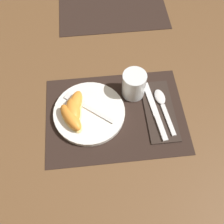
{
  "coord_description": "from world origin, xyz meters",
  "views": [
    {
      "loc": [
        -0.05,
        -0.41,
        0.75
      ],
      "look_at": [
        -0.01,
        -0.0,
        0.02
      ],
      "focal_mm": 42.0,
      "sensor_mm": 36.0,
      "label": 1
    }
  ],
  "objects_px": {
    "spoon": "(162,103)",
    "citrus_wedge_1": "(73,111)",
    "knife": "(155,112)",
    "fork": "(86,106)",
    "citrus_wedge_2": "(71,118)",
    "plate": "(89,113)",
    "juice_glass": "(134,85)",
    "citrus_wedge_0": "(74,106)"
  },
  "relations": [
    {
      "from": "plate",
      "to": "fork",
      "type": "xyz_separation_m",
      "value": [
        -0.01,
        0.02,
        0.01
      ]
    },
    {
      "from": "knife",
      "to": "spoon",
      "type": "height_order",
      "value": "spoon"
    },
    {
      "from": "citrus_wedge_0",
      "to": "citrus_wedge_1",
      "type": "xyz_separation_m",
      "value": [
        -0.0,
        -0.02,
        0.0
      ]
    },
    {
      "from": "fork",
      "to": "knife",
      "type": "bearing_deg",
      "value": -9.91
    },
    {
      "from": "plate",
      "to": "spoon",
      "type": "distance_m",
      "value": 0.24
    },
    {
      "from": "citrus_wedge_2",
      "to": "spoon",
      "type": "bearing_deg",
      "value": 7.33
    },
    {
      "from": "spoon",
      "to": "fork",
      "type": "xyz_separation_m",
      "value": [
        -0.25,
        0.01,
        0.01
      ]
    },
    {
      "from": "citrus_wedge_1",
      "to": "plate",
      "type": "bearing_deg",
      "value": 3.58
    },
    {
      "from": "fork",
      "to": "citrus_wedge_1",
      "type": "relative_size",
      "value": 1.56
    },
    {
      "from": "juice_glass",
      "to": "citrus_wedge_1",
      "type": "distance_m",
      "value": 0.21
    },
    {
      "from": "citrus_wedge_1",
      "to": "citrus_wedge_0",
      "type": "bearing_deg",
      "value": 77.32
    },
    {
      "from": "knife",
      "to": "citrus_wedge_0",
      "type": "bearing_deg",
      "value": 172.4
    },
    {
      "from": "plate",
      "to": "juice_glass",
      "type": "height_order",
      "value": "juice_glass"
    },
    {
      "from": "fork",
      "to": "citrus_wedge_0",
      "type": "distance_m",
      "value": 0.04
    },
    {
      "from": "citrus_wedge_2",
      "to": "citrus_wedge_1",
      "type": "bearing_deg",
      "value": 71.81
    },
    {
      "from": "fork",
      "to": "citrus_wedge_1",
      "type": "bearing_deg",
      "value": -148.84
    },
    {
      "from": "juice_glass",
      "to": "spoon",
      "type": "height_order",
      "value": "juice_glass"
    },
    {
      "from": "plate",
      "to": "citrus_wedge_1",
      "type": "height_order",
      "value": "citrus_wedge_1"
    },
    {
      "from": "spoon",
      "to": "citrus_wedge_1",
      "type": "height_order",
      "value": "citrus_wedge_1"
    },
    {
      "from": "plate",
      "to": "citrus_wedge_2",
      "type": "distance_m",
      "value": 0.07
    },
    {
      "from": "plate",
      "to": "citrus_wedge_0",
      "type": "xyz_separation_m",
      "value": [
        -0.05,
        0.02,
        0.02
      ]
    },
    {
      "from": "citrus_wedge_0",
      "to": "citrus_wedge_2",
      "type": "height_order",
      "value": "citrus_wedge_2"
    },
    {
      "from": "juice_glass",
      "to": "knife",
      "type": "height_order",
      "value": "juice_glass"
    },
    {
      "from": "juice_glass",
      "to": "citrus_wedge_0",
      "type": "relative_size",
      "value": 0.75
    },
    {
      "from": "knife",
      "to": "citrus_wedge_1",
      "type": "relative_size",
      "value": 2.18
    },
    {
      "from": "plate",
      "to": "fork",
      "type": "height_order",
      "value": "fork"
    },
    {
      "from": "spoon",
      "to": "citrus_wedge_1",
      "type": "xyz_separation_m",
      "value": [
        -0.29,
        -0.02,
        0.02
      ]
    },
    {
      "from": "citrus_wedge_2",
      "to": "plate",
      "type": "bearing_deg",
      "value": 24.18
    },
    {
      "from": "citrus_wedge_1",
      "to": "knife",
      "type": "bearing_deg",
      "value": -3.26
    },
    {
      "from": "spoon",
      "to": "citrus_wedge_2",
      "type": "distance_m",
      "value": 0.3
    },
    {
      "from": "plate",
      "to": "citrus_wedge_0",
      "type": "bearing_deg",
      "value": 160.09
    },
    {
      "from": "juice_glass",
      "to": "spoon",
      "type": "relative_size",
      "value": 0.53
    },
    {
      "from": "citrus_wedge_1",
      "to": "spoon",
      "type": "bearing_deg",
      "value": 3.11
    },
    {
      "from": "fork",
      "to": "spoon",
      "type": "bearing_deg",
      "value": -1.87
    },
    {
      "from": "juice_glass",
      "to": "citrus_wedge_0",
      "type": "distance_m",
      "value": 0.2
    },
    {
      "from": "citrus_wedge_0",
      "to": "citrus_wedge_2",
      "type": "distance_m",
      "value": 0.04
    },
    {
      "from": "spoon",
      "to": "citrus_wedge_0",
      "type": "height_order",
      "value": "citrus_wedge_0"
    },
    {
      "from": "knife",
      "to": "spoon",
      "type": "bearing_deg",
      "value": 47.65
    },
    {
      "from": "spoon",
      "to": "citrus_wedge_2",
      "type": "relative_size",
      "value": 1.51
    },
    {
      "from": "spoon",
      "to": "fork",
      "type": "bearing_deg",
      "value": 178.13
    },
    {
      "from": "citrus_wedge_0",
      "to": "citrus_wedge_1",
      "type": "relative_size",
      "value": 1.23
    },
    {
      "from": "plate",
      "to": "citrus_wedge_1",
      "type": "bearing_deg",
      "value": -176.42
    }
  ]
}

